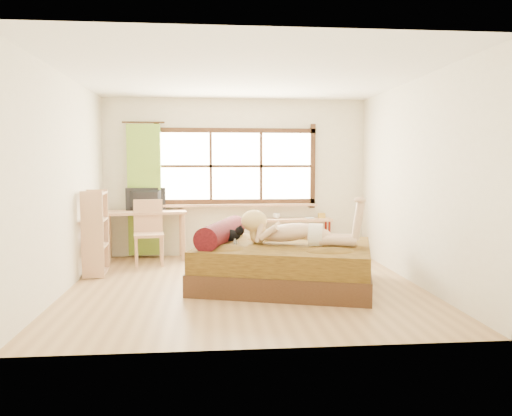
{
  "coord_description": "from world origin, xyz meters",
  "views": [
    {
      "loc": [
        -0.44,
        -6.39,
        1.58
      ],
      "look_at": [
        0.16,
        0.2,
        1.0
      ],
      "focal_mm": 35.0,
      "sensor_mm": 36.0,
      "label": 1
    }
  ],
  "objects": [
    {
      "name": "ceiling",
      "position": [
        0.0,
        0.0,
        2.7
      ],
      "size": [
        4.5,
        4.5,
        0.0
      ],
      "primitive_type": "plane",
      "rotation": [
        3.14,
        0.0,
        0.0
      ],
      "color": "white",
      "rests_on": "wall_back"
    },
    {
      "name": "book",
      "position": [
        1.19,
        2.07,
        0.66
      ],
      "size": [
        0.15,
        0.2,
        0.02
      ],
      "primitive_type": "imported",
      "rotation": [
        0.0,
        0.0,
        0.0
      ],
      "color": "gray",
      "rests_on": "pipe_shelf"
    },
    {
      "name": "desk",
      "position": [
        -1.51,
        1.95,
        0.71
      ],
      "size": [
        1.37,
        0.78,
        0.81
      ],
      "rotation": [
        0.0,
        0.0,
        0.14
      ],
      "color": "tan",
      "rests_on": "floor"
    },
    {
      "name": "bed",
      "position": [
        0.47,
        -0.01,
        0.3
      ],
      "size": [
        2.6,
        2.31,
        0.83
      ],
      "rotation": [
        0.0,
        0.0,
        -0.29
      ],
      "color": "#341A0F",
      "rests_on": "floor"
    },
    {
      "name": "woman",
      "position": [
        0.67,
        -0.08,
        0.88
      ],
      "size": [
        1.59,
        0.86,
        0.66
      ],
      "primitive_type": null,
      "rotation": [
        0.0,
        0.0,
        -0.29
      ],
      "color": "#D6AC8A",
      "rests_on": "bed"
    },
    {
      "name": "monitor",
      "position": [
        -1.51,
        2.0,
        1.0
      ],
      "size": [
        0.66,
        0.18,
        0.38
      ],
      "primitive_type": "imported",
      "rotation": [
        0.0,
        0.0,
        3.29
      ],
      "color": "black",
      "rests_on": "desk"
    },
    {
      "name": "kitten",
      "position": [
        -0.2,
        0.07,
        0.68
      ],
      "size": [
        0.35,
        0.22,
        0.26
      ],
      "primitive_type": null,
      "rotation": [
        0.0,
        0.0,
        -0.29
      ],
      "color": "black",
      "rests_on": "bed"
    },
    {
      "name": "pipe_shelf",
      "position": [
        1.0,
        2.07,
        0.48
      ],
      "size": [
        1.3,
        0.33,
        0.74
      ],
      "rotation": [
        0.0,
        0.0,
        0.0
      ],
      "color": "tan",
      "rests_on": "floor"
    },
    {
      "name": "floor",
      "position": [
        0.0,
        0.0,
        0.0
      ],
      "size": [
        4.5,
        4.5,
        0.0
      ],
      "primitive_type": "plane",
      "color": "#9E754C",
      "rests_on": "ground"
    },
    {
      "name": "bookshelf",
      "position": [
        -2.08,
        0.82,
        0.61
      ],
      "size": [
        0.33,
        0.54,
        1.21
      ],
      "rotation": [
        0.0,
        0.0,
        0.06
      ],
      "color": "tan",
      "rests_on": "floor"
    },
    {
      "name": "wall_back",
      "position": [
        0.0,
        2.25,
        1.35
      ],
      "size": [
        4.5,
        0.0,
        4.5
      ],
      "primitive_type": "plane",
      "rotation": [
        1.57,
        0.0,
        0.0
      ],
      "color": "silver",
      "rests_on": "floor"
    },
    {
      "name": "wall_left",
      "position": [
        -2.25,
        0.0,
        1.35
      ],
      "size": [
        0.0,
        4.5,
        4.5
      ],
      "primitive_type": "plane",
      "rotation": [
        1.57,
        0.0,
        1.57
      ],
      "color": "silver",
      "rests_on": "floor"
    },
    {
      "name": "chair",
      "position": [
        -1.43,
        1.59,
        0.57
      ],
      "size": [
        0.52,
        0.52,
        1.02
      ],
      "rotation": [
        0.0,
        0.0,
        0.14
      ],
      "color": "tan",
      "rests_on": "floor"
    },
    {
      "name": "wall_right",
      "position": [
        2.25,
        0.0,
        1.35
      ],
      "size": [
        0.0,
        4.5,
        4.5
      ],
      "primitive_type": "plane",
      "rotation": [
        1.57,
        0.0,
        -1.57
      ],
      "color": "silver",
      "rests_on": "floor"
    },
    {
      "name": "window",
      "position": [
        0.0,
        2.22,
        1.51
      ],
      "size": [
        2.8,
        0.16,
        1.46
      ],
      "color": "#FFEDBF",
      "rests_on": "wall_back"
    },
    {
      "name": "curtain",
      "position": [
        -1.55,
        2.13,
        1.15
      ],
      "size": [
        0.55,
        0.1,
        2.2
      ],
      "primitive_type": "cube",
      "color": "olive",
      "rests_on": "wall_back"
    },
    {
      "name": "cup",
      "position": [
        0.69,
        2.07,
        0.7
      ],
      "size": [
        0.12,
        0.12,
        0.09
      ],
      "primitive_type": "imported",
      "rotation": [
        0.0,
        0.0,
        0.0
      ],
      "color": "gray",
      "rests_on": "pipe_shelf"
    },
    {
      "name": "wall_front",
      "position": [
        0.0,
        -2.25,
        1.35
      ],
      "size": [
        4.5,
        0.0,
        4.5
      ],
      "primitive_type": "plane",
      "rotation": [
        -1.57,
        0.0,
        0.0
      ],
      "color": "silver",
      "rests_on": "floor"
    }
  ]
}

